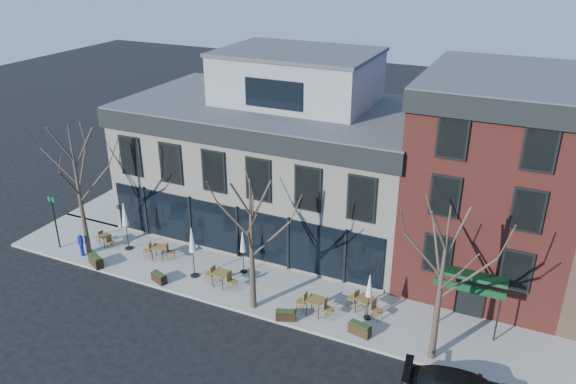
% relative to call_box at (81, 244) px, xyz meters
% --- Properties ---
extents(ground, '(120.00, 120.00, 0.00)m').
position_rel_call_box_xyz_m(ground, '(8.53, 3.66, -0.89)').
color(ground, black).
rests_on(ground, ground).
extents(sidewalk_front, '(33.50, 4.70, 0.15)m').
position_rel_call_box_xyz_m(sidewalk_front, '(11.78, 1.51, -0.82)').
color(sidewalk_front, gray).
rests_on(sidewalk_front, ground).
extents(sidewalk_side, '(4.50, 12.00, 0.15)m').
position_rel_call_box_xyz_m(sidewalk_side, '(-2.72, 9.66, -0.82)').
color(sidewalk_side, gray).
rests_on(sidewalk_side, ground).
extents(corner_building, '(18.39, 10.39, 11.10)m').
position_rel_call_box_xyz_m(corner_building, '(8.60, 8.73, 3.83)').
color(corner_building, beige).
rests_on(corner_building, ground).
extents(red_brick_building, '(8.20, 11.78, 11.18)m').
position_rel_call_box_xyz_m(red_brick_building, '(21.53, 8.64, 4.74)').
color(red_brick_building, maroon).
rests_on(red_brick_building, ground).
extents(tree_corner, '(3.93, 3.98, 7.92)m').
position_rel_call_box_xyz_m(tree_corner, '(0.04, 0.46, 3.36)').
color(tree_corner, '#382B21').
rests_on(tree_corner, sidewalk_front).
extents(tree_mid, '(3.50, 3.55, 7.04)m').
position_rel_call_box_xyz_m(tree_mid, '(11.54, -0.24, 2.90)').
color(tree_mid, '#382B21').
rests_on(tree_mid, sidewalk_front).
extents(tree_right, '(3.72, 3.77, 7.48)m').
position_rel_call_box_xyz_m(tree_right, '(20.54, -0.24, 3.13)').
color(tree_right, '#382B21').
rests_on(tree_right, sidewalk_front).
extents(sign_pole, '(0.50, 0.10, 3.40)m').
position_rel_call_box_xyz_m(sign_pole, '(-1.97, 0.16, 1.18)').
color(sign_pole, black).
rests_on(sign_pole, sidewalk_front).
extents(call_box, '(0.28, 0.28, 1.40)m').
position_rel_call_box_xyz_m(call_box, '(0.00, 0.00, 0.00)').
color(call_box, '#0B1F9A').
rests_on(call_box, sidewalk_front).
extents(cafe_set_0, '(1.59, 0.75, 0.81)m').
position_rel_call_box_xyz_m(cafe_set_0, '(0.36, 1.56, -0.32)').
color(cafe_set_0, brown).
rests_on(cafe_set_0, sidewalk_front).
extents(cafe_set_1, '(1.93, 1.03, 0.99)m').
position_rel_call_box_xyz_m(cafe_set_1, '(4.34, 1.60, -0.23)').
color(cafe_set_1, brown).
rests_on(cafe_set_1, sidewalk_front).
extents(cafe_set_3, '(2.00, 0.86, 1.04)m').
position_rel_call_box_xyz_m(cafe_set_3, '(9.08, 0.69, -0.21)').
color(cafe_set_3, brown).
rests_on(cafe_set_3, sidewalk_front).
extents(cafe_set_4, '(2.00, 0.82, 1.05)m').
position_rel_call_box_xyz_m(cafe_set_4, '(14.60, 0.51, -0.20)').
color(cafe_set_4, brown).
rests_on(cafe_set_4, sidewalk_front).
extents(cafe_set_5, '(2.01, 1.12, 1.03)m').
position_rel_call_box_xyz_m(cafe_set_5, '(16.80, 1.63, -0.21)').
color(cafe_set_5, brown).
rests_on(cafe_set_5, sidewalk_front).
extents(umbrella_0, '(0.48, 0.48, 3.03)m').
position_rel_call_box_xyz_m(umbrella_0, '(1.95, 1.78, 1.40)').
color(umbrella_0, black).
rests_on(umbrella_0, sidewalk_front).
extents(umbrella_1, '(0.48, 0.48, 3.01)m').
position_rel_call_box_xyz_m(umbrella_1, '(7.24, 0.89, 1.38)').
color(umbrella_1, black).
rests_on(umbrella_1, sidewalk_front).
extents(umbrella_2, '(0.41, 0.41, 2.54)m').
position_rel_call_box_xyz_m(umbrella_2, '(9.52, 2.40, 1.05)').
color(umbrella_2, black).
rests_on(umbrella_2, sidewalk_front).
extents(umbrella_4, '(0.40, 0.40, 2.49)m').
position_rel_call_box_xyz_m(umbrella_4, '(17.09, 1.26, 1.02)').
color(umbrella_4, black).
rests_on(umbrella_4, sidewalk_front).
extents(planter_0, '(1.22, 0.89, 0.64)m').
position_rel_call_box_xyz_m(planter_0, '(1.52, -0.54, -0.43)').
color(planter_0, black).
rests_on(planter_0, sidewalk_front).
extents(planter_1, '(1.05, 0.68, 0.55)m').
position_rel_call_box_xyz_m(planter_1, '(5.81, -0.40, -0.47)').
color(planter_1, black).
rests_on(planter_1, sidewalk_front).
extents(planter_2, '(1.05, 0.72, 0.55)m').
position_rel_call_box_xyz_m(planter_2, '(13.49, -0.54, -0.47)').
color(planter_2, black).
rests_on(planter_2, sidewalk_front).
extents(planter_3, '(1.14, 0.63, 0.60)m').
position_rel_call_box_xyz_m(planter_3, '(17.12, -0.08, -0.44)').
color(planter_3, '#302210').
rests_on(planter_3, sidewalk_front).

